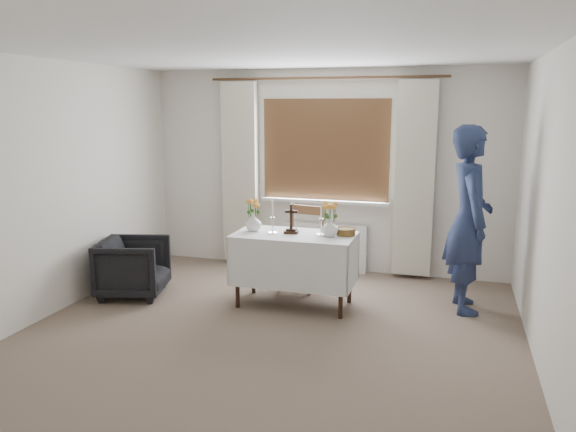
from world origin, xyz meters
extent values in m
plane|color=#7C6756|center=(0.00, 0.00, 0.00)|extent=(5.00, 5.00, 0.00)
cube|color=white|center=(0.00, 1.08, 0.38)|extent=(1.24, 0.64, 0.76)
imported|color=black|center=(-1.77, 0.88, 0.32)|extent=(0.85, 0.83, 0.64)
imported|color=navy|center=(1.70, 1.47, 0.94)|extent=(0.57, 0.76, 1.88)
cube|color=silver|center=(0.00, 2.42, 0.30)|extent=(1.10, 0.10, 0.60)
imported|color=silver|center=(-0.45, 1.11, 0.85)|extent=(0.18, 0.18, 0.18)
imported|color=silver|center=(0.37, 1.09, 0.85)|extent=(0.22, 0.22, 0.18)
cylinder|color=brown|center=(0.52, 1.18, 0.80)|extent=(0.23, 0.23, 0.07)
camera|label=1|loc=(1.54, -4.30, 2.05)|focal=35.00mm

